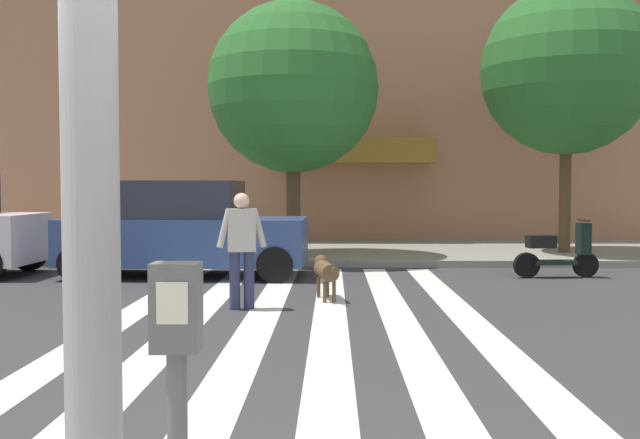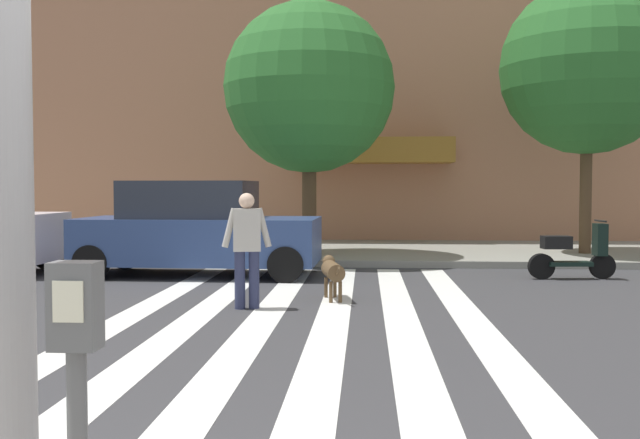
{
  "view_description": "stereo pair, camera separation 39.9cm",
  "coord_description": "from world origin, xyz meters",
  "px_view_note": "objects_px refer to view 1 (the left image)",
  "views": [
    {
      "loc": [
        0.84,
        -2.6,
        1.73
      ],
      "look_at": [
        0.69,
        6.02,
        1.33
      ],
      "focal_mm": 40.28,
      "sensor_mm": 36.0,
      "label": 1
    },
    {
      "loc": [
        1.24,
        -2.59,
        1.73
      ],
      "look_at": [
        0.69,
        6.02,
        1.33
      ],
      "focal_mm": 40.28,
      "sensor_mm": 36.0,
      "label": 2
    }
  ],
  "objects_px": {
    "parked_car_behind_first": "(184,230)",
    "street_tree_middle": "(567,70)",
    "dog_on_leash": "(325,271)",
    "street_tree_nearest": "(293,88)",
    "parking_meter_curbside": "(177,426)",
    "parked_scooter": "(556,253)",
    "pedestrian_dog_walker": "(242,244)"
  },
  "relations": [
    {
      "from": "parked_car_behind_first",
      "to": "dog_on_leash",
      "type": "distance_m",
      "value": 3.97
    },
    {
      "from": "street_tree_nearest",
      "to": "parked_scooter",
      "type": "bearing_deg",
      "value": -29.44
    },
    {
      "from": "parking_meter_curbside",
      "to": "parked_scooter",
      "type": "xyz_separation_m",
      "value": [
        4.71,
        11.57,
        -0.55
      ]
    },
    {
      "from": "parked_car_behind_first",
      "to": "street_tree_middle",
      "type": "xyz_separation_m",
      "value": [
        8.46,
        3.58,
        3.63
      ]
    },
    {
      "from": "parked_scooter",
      "to": "street_tree_nearest",
      "type": "relative_size",
      "value": 0.28
    },
    {
      "from": "parked_car_behind_first",
      "to": "street_tree_middle",
      "type": "distance_m",
      "value": 9.87
    },
    {
      "from": "parked_car_behind_first",
      "to": "street_tree_middle",
      "type": "bearing_deg",
      "value": 22.97
    },
    {
      "from": "street_tree_middle",
      "to": "dog_on_leash",
      "type": "xyz_separation_m",
      "value": [
        -5.7,
        -6.41,
        -4.07
      ]
    },
    {
      "from": "street_tree_nearest",
      "to": "dog_on_leash",
      "type": "bearing_deg",
      "value": -81.94
    },
    {
      "from": "parking_meter_curbside",
      "to": "parked_scooter",
      "type": "relative_size",
      "value": 0.83
    },
    {
      "from": "parking_meter_curbside",
      "to": "parked_car_behind_first",
      "type": "distance_m",
      "value": 11.92
    },
    {
      "from": "parked_car_behind_first",
      "to": "dog_on_leash",
      "type": "bearing_deg",
      "value": -45.66
    },
    {
      "from": "parked_car_behind_first",
      "to": "street_tree_nearest",
      "type": "distance_m",
      "value": 4.62
    },
    {
      "from": "street_tree_nearest",
      "to": "pedestrian_dog_walker",
      "type": "xyz_separation_m",
      "value": [
        -0.37,
        -6.53,
        -3.07
      ]
    },
    {
      "from": "pedestrian_dog_walker",
      "to": "street_tree_middle",
      "type": "bearing_deg",
      "value": 46.76
    },
    {
      "from": "parked_car_behind_first",
      "to": "street_tree_middle",
      "type": "height_order",
      "value": "street_tree_middle"
    },
    {
      "from": "street_tree_nearest",
      "to": "street_tree_middle",
      "type": "distance_m",
      "value": 6.56
    },
    {
      "from": "parking_meter_curbside",
      "to": "pedestrian_dog_walker",
      "type": "relative_size",
      "value": 0.83
    },
    {
      "from": "parked_scooter",
      "to": "pedestrian_dog_walker",
      "type": "xyz_separation_m",
      "value": [
        -5.53,
        -3.61,
        0.45
      ]
    },
    {
      "from": "dog_on_leash",
      "to": "parked_car_behind_first",
      "type": "bearing_deg",
      "value": 134.34
    },
    {
      "from": "parking_meter_curbside",
      "to": "street_tree_middle",
      "type": "relative_size",
      "value": 0.21
    },
    {
      "from": "parked_scooter",
      "to": "street_tree_middle",
      "type": "relative_size",
      "value": 0.26
    },
    {
      "from": "parked_car_behind_first",
      "to": "street_tree_nearest",
      "type": "xyz_separation_m",
      "value": [
        1.96,
        2.81,
        3.11
      ]
    },
    {
      "from": "parking_meter_curbside",
      "to": "dog_on_leash",
      "type": "height_order",
      "value": "parking_meter_curbside"
    },
    {
      "from": "parked_car_behind_first",
      "to": "pedestrian_dog_walker",
      "type": "xyz_separation_m",
      "value": [
        1.59,
        -3.72,
        0.04
      ]
    },
    {
      "from": "street_tree_middle",
      "to": "pedestrian_dog_walker",
      "type": "bearing_deg",
      "value": -133.24
    },
    {
      "from": "parked_scooter",
      "to": "street_tree_middle",
      "type": "distance_m",
      "value": 5.62
    },
    {
      "from": "dog_on_leash",
      "to": "parking_meter_curbside",
      "type": "bearing_deg",
      "value": -92.26
    },
    {
      "from": "parking_meter_curbside",
      "to": "street_tree_middle",
      "type": "bearing_deg",
      "value": 68.39
    },
    {
      "from": "parked_car_behind_first",
      "to": "dog_on_leash",
      "type": "height_order",
      "value": "parked_car_behind_first"
    },
    {
      "from": "street_tree_nearest",
      "to": "dog_on_leash",
      "type": "relative_size",
      "value": 5.13
    },
    {
      "from": "parking_meter_curbside",
      "to": "parked_car_behind_first",
      "type": "height_order",
      "value": "parked_car_behind_first"
    }
  ]
}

